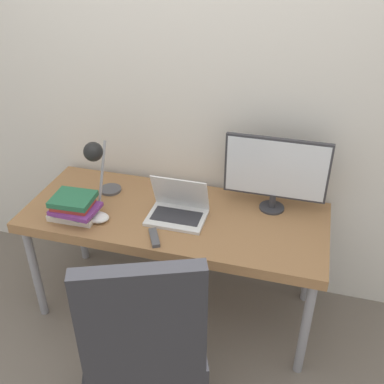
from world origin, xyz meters
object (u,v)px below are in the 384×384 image
monitor (276,171)px  desk_lamp (97,160)px  office_chair (145,336)px  laptop (178,209)px  game_controller (97,217)px  book_stack (74,207)px

monitor → desk_lamp: monitor is taller
monitor → desk_lamp: size_ratio=1.45×
monitor → office_chair: 1.11m
laptop → monitor: (0.49, 0.22, 0.20)m
laptop → desk_lamp: (-0.47, 0.03, 0.22)m
laptop → desk_lamp: desk_lamp is taller
office_chair → game_controller: size_ratio=7.90×
book_stack → office_chair: bearing=-42.8°
book_stack → game_controller: size_ratio=2.03×
laptop → book_stack: 0.57m
book_stack → laptop: bearing=17.3°
laptop → desk_lamp: bearing=176.3°
game_controller → book_stack: bearing=-173.1°
book_stack → monitor: bearing=20.7°
desk_lamp → office_chair: (0.55, -0.77, -0.39)m
desk_lamp → game_controller: size_ratio=2.84×
laptop → book_stack: size_ratio=1.13×
desk_lamp → game_controller: desk_lamp is taller
desk_lamp → game_controller: bearing=-72.5°
desk_lamp → book_stack: (-0.07, -0.20, -0.20)m
laptop → monitor: bearing=24.3°
desk_lamp → book_stack: 0.29m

